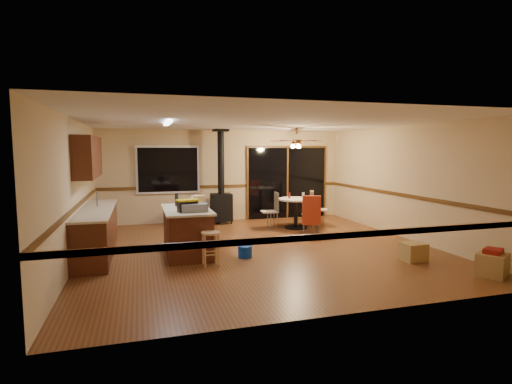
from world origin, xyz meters
name	(u,v)px	position (x,y,z in m)	size (l,w,h in m)	color
floor	(260,248)	(0.00, 0.00, 0.00)	(7.00, 7.00, 0.00)	brown
ceiling	(260,122)	(0.00, 0.00, 2.60)	(7.00, 7.00, 0.00)	silver
wall_back	(225,176)	(0.00, 3.50, 1.30)	(7.00, 7.00, 0.00)	tan
wall_front	(345,211)	(0.00, -3.50, 1.30)	(7.00, 7.00, 0.00)	tan
wall_left	(74,191)	(-3.50, 0.00, 1.30)	(7.00, 7.00, 0.00)	tan
wall_right	(406,182)	(3.50, 0.00, 1.30)	(7.00, 7.00, 0.00)	tan
chair_rail	(260,201)	(0.00, 0.00, 1.00)	(7.00, 7.00, 0.08)	#523314
window	(168,170)	(-1.60, 3.45, 1.50)	(1.72, 0.10, 1.32)	black
sliding_door	(287,183)	(1.90, 3.45, 1.05)	(2.52, 0.10, 2.10)	black
lower_cabinets	(97,232)	(-3.20, 0.50, 0.43)	(0.60, 3.00, 0.86)	#4E2313
countertop	(96,210)	(-3.20, 0.50, 0.88)	(0.64, 3.04, 0.04)	beige
upper_cabinets	(88,157)	(-3.33, 0.70, 1.90)	(0.35, 2.00, 0.80)	#4E2313
kitchen_island	(187,231)	(-1.50, 0.00, 0.45)	(0.88, 1.68, 0.90)	#4F2213
wood_stove	(221,197)	(-0.20, 3.05, 0.73)	(0.55, 0.50, 2.52)	black
ceiling_fan	(297,143)	(1.54, 1.83, 2.21)	(0.24, 0.24, 0.55)	brown
fluorescent_strip	(168,123)	(-1.80, 0.30, 2.56)	(0.10, 1.20, 0.04)	white
toolbox_grey	(194,208)	(-1.41, -0.46, 0.97)	(0.48, 0.27, 0.15)	slate
toolbox_black	(188,206)	(-1.53, -0.39, 1.00)	(0.35, 0.19, 0.19)	black
toolbox_yellow_lid	(187,200)	(-1.53, -0.39, 1.11)	(0.39, 0.21, 0.03)	gold
box_on_island	(199,200)	(-1.18, 0.50, 1.00)	(0.21, 0.29, 0.19)	#A58549
bottle_dark	(177,200)	(-1.65, 0.40, 1.03)	(0.07, 0.07, 0.26)	black
bottle_pink	(191,204)	(-1.44, -0.18, 1.01)	(0.07, 0.07, 0.22)	#D84C8C
bottle_white	(192,200)	(-1.33, 0.50, 0.99)	(0.06, 0.06, 0.18)	white
bar_stool	(211,249)	(-1.20, -0.93, 0.30)	(0.33, 0.33, 0.61)	tan
blue_bucket	(245,252)	(-0.48, -0.59, 0.11)	(0.27, 0.27, 0.22)	#0B39A3
dining_table	(296,208)	(1.54, 1.83, 0.53)	(0.94, 0.94, 0.78)	black
glass_red	(289,195)	(1.39, 1.93, 0.86)	(0.06, 0.06, 0.15)	#590C14
glass_cream	(303,196)	(1.72, 1.78, 0.86)	(0.07, 0.07, 0.16)	beige
chair_left	(273,206)	(0.94, 1.92, 0.59)	(0.44, 0.43, 0.51)	#B9AB89
chair_near	(311,210)	(1.58, 0.96, 0.60)	(0.54, 0.57, 0.70)	#B9AB89
chair_right	(313,204)	(2.07, 1.96, 0.60)	(0.59, 0.57, 0.70)	#B9AB89
box_under_window	(180,217)	(-1.34, 3.10, 0.21)	(0.52, 0.42, 0.42)	#A58549
box_corner_a	(492,265)	(3.09, -2.79, 0.19)	(0.49, 0.41, 0.37)	#A58549
box_corner_b	(414,252)	(2.45, -1.68, 0.17)	(0.41, 0.35, 0.33)	#A58549
box_small_red	(493,251)	(3.09, -2.79, 0.41)	(0.30, 0.25, 0.08)	maroon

